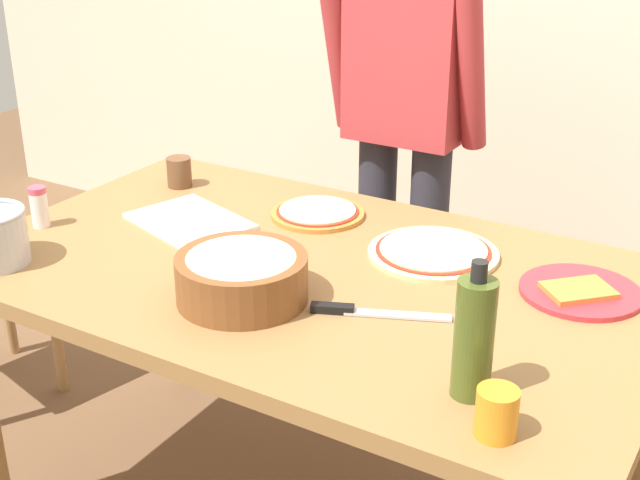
% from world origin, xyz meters
% --- Properties ---
extents(dining_table, '(1.60, 0.96, 0.76)m').
position_xyz_m(dining_table, '(0.00, 0.00, 0.67)').
color(dining_table, olive).
rests_on(dining_table, ground).
extents(person_cook, '(0.49, 0.25, 1.62)m').
position_xyz_m(person_cook, '(-0.12, 0.76, 0.94)').
color(person_cook, '#2D2D38').
rests_on(person_cook, ground).
extents(pizza_raw_on_board, '(0.31, 0.31, 0.02)m').
position_xyz_m(pizza_raw_on_board, '(0.22, 0.21, 0.77)').
color(pizza_raw_on_board, beige).
rests_on(pizza_raw_on_board, dining_table).
extents(pizza_cooked_on_tray, '(0.25, 0.25, 0.02)m').
position_xyz_m(pizza_cooked_on_tray, '(-0.14, 0.28, 0.77)').
color(pizza_cooked_on_tray, '#C67A33').
rests_on(pizza_cooked_on_tray, dining_table).
extents(plate_with_slice, '(0.26, 0.26, 0.02)m').
position_xyz_m(plate_with_slice, '(0.57, 0.18, 0.77)').
color(plate_with_slice, red).
rests_on(plate_with_slice, dining_table).
extents(popcorn_bowl, '(0.28, 0.28, 0.11)m').
position_xyz_m(popcorn_bowl, '(-0.04, -0.21, 0.82)').
color(popcorn_bowl, brown).
rests_on(popcorn_bowl, dining_table).
extents(olive_oil_bottle, '(0.07, 0.07, 0.26)m').
position_xyz_m(olive_oil_bottle, '(0.51, -0.29, 0.87)').
color(olive_oil_bottle, '#47561E').
rests_on(olive_oil_bottle, dining_table).
extents(cup_orange, '(0.07, 0.07, 0.08)m').
position_xyz_m(cup_orange, '(0.59, -0.38, 0.80)').
color(cup_orange, orange).
rests_on(cup_orange, dining_table).
extents(cup_small_brown, '(0.07, 0.07, 0.08)m').
position_xyz_m(cup_small_brown, '(-0.60, 0.27, 0.80)').
color(cup_small_brown, brown).
rests_on(cup_small_brown, dining_table).
extents(salt_shaker, '(0.04, 0.04, 0.11)m').
position_xyz_m(salt_shaker, '(-0.71, -0.14, 0.81)').
color(salt_shaker, white).
rests_on(salt_shaker, dining_table).
extents(cutting_board_white, '(0.35, 0.30, 0.01)m').
position_xyz_m(cutting_board_white, '(-0.40, 0.07, 0.77)').
color(cutting_board_white, white).
rests_on(cutting_board_white, dining_table).
extents(chef_knife, '(0.28, 0.14, 0.02)m').
position_xyz_m(chef_knife, '(0.21, -0.13, 0.77)').
color(chef_knife, silver).
rests_on(chef_knife, dining_table).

